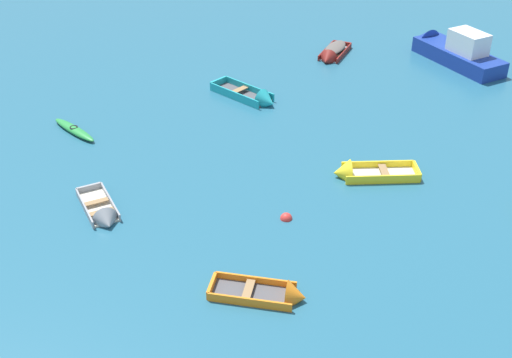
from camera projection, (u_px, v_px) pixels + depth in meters
kayak_green_outer_right at (74, 130)px, 30.52m from camera, size 2.98×2.12×0.30m
rowboat_turquoise_far_back at (256, 98)px, 33.37m from camera, size 4.03×3.01×1.12m
motor_launch_deep_blue_far_left at (453, 50)px, 37.80m from camera, size 5.60×6.07×2.41m
rowboat_grey_back_row_left at (103, 216)px, 24.61m from camera, size 2.66×2.94×0.98m
rowboat_yellow_back_row_right at (358, 173)px, 27.16m from camera, size 3.75×2.06×1.12m
rowboat_maroon_outer_left at (332, 53)px, 38.52m from camera, size 1.77×3.51×1.08m
rowboat_orange_midfield_right at (279, 295)px, 20.86m from camera, size 3.18×1.18×1.01m
mooring_buoy_between_boats_left at (286, 219)px, 24.69m from camera, size 0.47×0.47×0.47m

